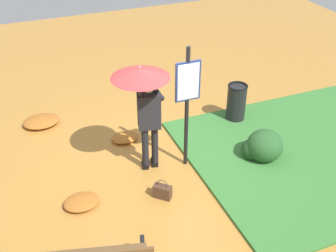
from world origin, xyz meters
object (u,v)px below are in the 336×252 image
person_with_umbrella (144,93)px  info_sign_post (187,95)px  trash_bin (236,103)px  handbag (162,191)px

person_with_umbrella → info_sign_post: bearing=167.8°
person_with_umbrella → trash_bin: person_with_umbrella is taller
handbag → trash_bin: 2.91m
person_with_umbrella → trash_bin: (-2.32, -0.86, -1.13)m
person_with_umbrella → trash_bin: 2.72m
person_with_umbrella → handbag: 1.66m
trash_bin → handbag: bearing=36.1°
info_sign_post → handbag: 1.66m
info_sign_post → handbag: (0.73, 0.69, -1.32)m
info_sign_post → handbag: size_ratio=6.22×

